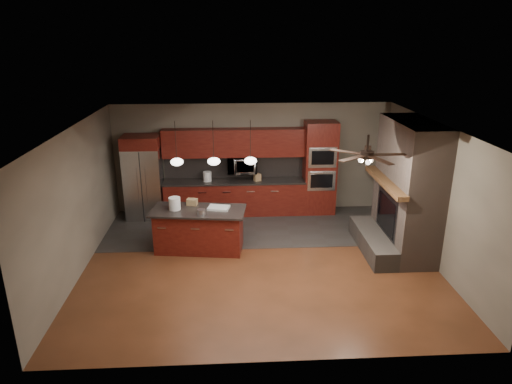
{
  "coord_description": "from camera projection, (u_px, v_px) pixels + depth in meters",
  "views": [
    {
      "loc": [
        -0.55,
        -8.32,
        4.44
      ],
      "look_at": [
        -0.04,
        0.6,
        1.31
      ],
      "focal_mm": 32.0,
      "sensor_mm": 36.0,
      "label": 1
    }
  ],
  "objects": [
    {
      "name": "ceiling_fan",
      "position": [
        367.0,
        154.0,
        7.87
      ],
      "size": [
        1.27,
        1.33,
        0.41
      ],
      "color": "black",
      "rests_on": "ceiling"
    },
    {
      "name": "pendant_center",
      "position": [
        214.0,
        161.0,
        9.3
      ],
      "size": [
        0.26,
        0.26,
        0.92
      ],
      "color": "black",
      "rests_on": "ceiling"
    },
    {
      "name": "slate_tile_patch",
      "position": [
        255.0,
        227.0,
        11.04
      ],
      "size": [
        7.0,
        2.4,
        0.01
      ],
      "primitive_type": "cube",
      "color": "#2F2C2A",
      "rests_on": "ground"
    },
    {
      "name": "back_wall",
      "position": [
        252.0,
        158.0,
        11.71
      ],
      "size": [
        7.0,
        0.02,
        2.8
      ],
      "primitive_type": "cube",
      "color": "gray",
      "rests_on": "ground"
    },
    {
      "name": "paint_can",
      "position": [
        201.0,
        212.0,
        9.32
      ],
      "size": [
        0.21,
        0.21,
        0.12
      ],
      "primitive_type": "cylinder",
      "rotation": [
        0.0,
        0.0,
        0.28
      ],
      "color": "#A7A7AC",
      "rests_on": "kitchen_island"
    },
    {
      "name": "back_cabinetry",
      "position": [
        234.0,
        180.0,
        11.61
      ],
      "size": [
        3.59,
        0.64,
        2.2
      ],
      "color": "maroon",
      "rests_on": "ground"
    },
    {
      "name": "counter_bucket",
      "position": [
        207.0,
        176.0,
        11.49
      ],
      "size": [
        0.24,
        0.24,
        0.24
      ],
      "primitive_type": "cylinder",
      "rotation": [
        0.0,
        0.0,
        -0.12
      ],
      "color": "white",
      "rests_on": "back_cabinetry"
    },
    {
      "name": "cardboard_box",
      "position": [
        192.0,
        202.0,
        9.84
      ],
      "size": [
        0.25,
        0.2,
        0.14
      ],
      "primitive_type": "cube",
      "rotation": [
        0.0,
        0.0,
        -0.24
      ],
      "color": "olive",
      "rests_on": "kitchen_island"
    },
    {
      "name": "microwave",
      "position": [
        242.0,
        165.0,
        11.49
      ],
      "size": [
        0.73,
        0.41,
        0.5
      ],
      "primitive_type": "imported",
      "color": "silver",
      "rests_on": "back_cabinetry"
    },
    {
      "name": "counter_box",
      "position": [
        257.0,
        177.0,
        11.52
      ],
      "size": [
        0.2,
        0.18,
        0.18
      ],
      "primitive_type": "cube",
      "rotation": [
        0.0,
        0.0,
        0.39
      ],
      "color": "#A68255",
      "rests_on": "back_cabinetry"
    },
    {
      "name": "fireplace_column",
      "position": [
        405.0,
        193.0,
        9.45
      ],
      "size": [
        1.3,
        2.1,
        2.8
      ],
      "color": "brown",
      "rests_on": "ground"
    },
    {
      "name": "pendant_right",
      "position": [
        251.0,
        161.0,
        9.34
      ],
      "size": [
        0.26,
        0.26,
        0.92
      ],
      "color": "black",
      "rests_on": "ceiling"
    },
    {
      "name": "pendant_left",
      "position": [
        177.0,
        162.0,
        9.26
      ],
      "size": [
        0.26,
        0.26,
        0.92
      ],
      "color": "black",
      "rests_on": "ceiling"
    },
    {
      "name": "paint_tray",
      "position": [
        219.0,
        208.0,
        9.64
      ],
      "size": [
        0.5,
        0.4,
        0.04
      ],
      "primitive_type": "cube",
      "rotation": [
        0.0,
        0.0,
        -0.22
      ],
      "color": "silver",
      "rests_on": "kitchen_island"
    },
    {
      "name": "white_bucket",
      "position": [
        175.0,
        204.0,
        9.57
      ],
      "size": [
        0.26,
        0.26,
        0.26
      ],
      "primitive_type": "cylinder",
      "rotation": [
        0.0,
        0.0,
        0.07
      ],
      "color": "white",
      "rests_on": "kitchen_island"
    },
    {
      "name": "right_wall",
      "position": [
        435.0,
        195.0,
        9.07
      ],
      "size": [
        0.02,
        6.0,
        2.8
      ],
      "primitive_type": "cube",
      "color": "gray",
      "rests_on": "ground"
    },
    {
      "name": "refrigerator",
      "position": [
        144.0,
        177.0,
        11.32
      ],
      "size": [
        0.9,
        0.75,
        2.1
      ],
      "color": "silver",
      "rests_on": "ground"
    },
    {
      "name": "left_wall",
      "position": [
        77.0,
        202.0,
        8.69
      ],
      "size": [
        0.02,
        6.0,
        2.8
      ],
      "primitive_type": "cube",
      "color": "gray",
      "rests_on": "ground"
    },
    {
      "name": "kitchen_island",
      "position": [
        199.0,
        230.0,
        9.74
      ],
      "size": [
        2.06,
        1.14,
        0.92
      ],
      "rotation": [
        0.0,
        0.0,
        -0.13
      ],
      "color": "maroon",
      "rests_on": "ground"
    },
    {
      "name": "oven_tower",
      "position": [
        320.0,
        168.0,
        11.58
      ],
      "size": [
        0.8,
        0.63,
        2.38
      ],
      "color": "maroon",
      "rests_on": "ground"
    },
    {
      "name": "ceiling",
      "position": [
        260.0,
        127.0,
        8.42
      ],
      "size": [
        7.0,
        6.0,
        0.02
      ],
      "primitive_type": "cube",
      "color": "white",
      "rests_on": "back_wall"
    },
    {
      "name": "ground",
      "position": [
        260.0,
        262.0,
        9.34
      ],
      "size": [
        7.0,
        7.0,
        0.0
      ],
      "primitive_type": "plane",
      "color": "brown",
      "rests_on": "ground"
    }
  ]
}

